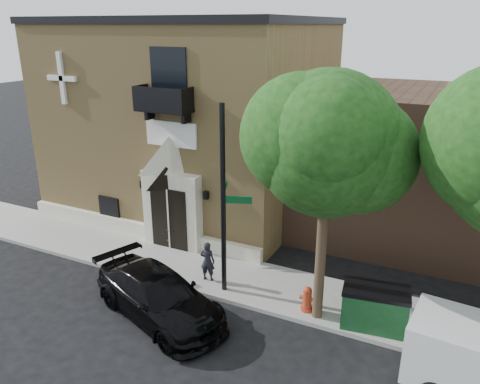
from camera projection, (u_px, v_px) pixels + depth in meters
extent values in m
plane|color=black|center=(156.00, 283.00, 17.18)|extent=(120.00, 120.00, 0.00)
cube|color=gray|center=(200.00, 269.00, 18.01)|extent=(42.00, 3.00, 0.15)
cube|color=tan|center=(195.00, 118.00, 23.67)|extent=(12.00, 10.00, 9.00)
cube|color=black|center=(192.00, 21.00, 22.10)|extent=(12.20, 10.20, 0.30)
cube|color=white|center=(138.00, 229.00, 20.71)|extent=(12.00, 0.30, 0.60)
cube|color=white|center=(172.00, 210.00, 19.33)|extent=(2.60, 0.55, 3.20)
pyramid|color=white|center=(170.00, 155.00, 18.54)|extent=(2.60, 0.55, 1.50)
cube|color=black|center=(169.00, 219.00, 19.19)|extent=(1.70, 0.06, 2.60)
cube|color=white|center=(168.00, 219.00, 19.15)|extent=(0.06, 0.04, 2.60)
cube|color=white|center=(171.00, 134.00, 18.43)|extent=(2.30, 0.10, 1.00)
cube|color=black|center=(164.00, 110.00, 17.76)|extent=(2.20, 0.90, 0.10)
cube|color=black|center=(157.00, 100.00, 17.25)|extent=(2.20, 0.06, 0.90)
cube|color=black|center=(141.00, 97.00, 18.04)|extent=(0.06, 0.90, 0.90)
cube|color=black|center=(187.00, 100.00, 17.17)|extent=(0.06, 0.90, 0.90)
cube|color=black|center=(169.00, 77.00, 17.71)|extent=(1.60, 0.08, 2.20)
cube|color=white|center=(62.00, 78.00, 20.05)|extent=(0.22, 0.14, 2.20)
cube|color=white|center=(62.00, 78.00, 20.05)|extent=(1.60, 0.14, 0.22)
cube|color=black|center=(109.00, 208.00, 21.20)|extent=(1.10, 0.10, 1.00)
cube|color=#D44919|center=(110.00, 207.00, 21.22)|extent=(0.85, 0.06, 0.75)
cube|color=black|center=(143.00, 184.00, 19.80)|extent=(0.18, 0.18, 0.32)
cube|color=black|center=(206.00, 195.00, 18.51)|extent=(0.18, 0.18, 0.32)
cylinder|color=#38281C|center=(321.00, 257.00, 14.32)|extent=(0.32, 0.32, 4.20)
sphere|color=#12370F|center=(328.00, 144.00, 13.11)|extent=(4.20, 4.20, 4.20)
sphere|color=#12370F|center=(358.00, 155.00, 13.13)|extent=(3.36, 3.36, 3.36)
sphere|color=#12370F|center=(302.00, 136.00, 13.16)|extent=(3.57, 3.57, 3.57)
sphere|color=#12370F|center=(329.00, 135.00, 12.30)|extent=(3.15, 3.15, 3.15)
imported|color=black|center=(159.00, 296.00, 15.01)|extent=(5.70, 3.83, 1.53)
cylinder|color=black|center=(446.00, 352.00, 13.02)|extent=(0.75, 0.31, 0.73)
cylinder|color=black|center=(223.00, 202.00, 15.44)|extent=(0.17, 0.17, 6.56)
cube|color=#084C23|center=(238.00, 200.00, 15.36)|extent=(0.89, 0.36, 0.24)
cube|color=#084C23|center=(225.00, 187.00, 15.77)|extent=(0.36, 0.89, 0.24)
cylinder|color=#A33118|center=(307.00, 309.00, 15.31)|extent=(0.39, 0.39, 0.09)
cylinder|color=#A33118|center=(307.00, 300.00, 15.19)|extent=(0.28, 0.28, 0.60)
sphere|color=#A33118|center=(308.00, 291.00, 15.08)|extent=(0.28, 0.28, 0.28)
cylinder|color=#A33118|center=(307.00, 298.00, 15.17)|extent=(0.49, 0.13, 0.13)
cube|color=#103C17|center=(375.00, 309.00, 14.35)|extent=(2.07, 1.34, 1.18)
cube|color=black|center=(377.00, 291.00, 14.14)|extent=(2.13, 1.40, 0.13)
imported|color=#3E692E|center=(172.00, 237.00, 19.68)|extent=(0.75, 0.66, 0.81)
imported|color=black|center=(208.00, 261.00, 16.91)|extent=(0.60, 0.45, 1.50)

